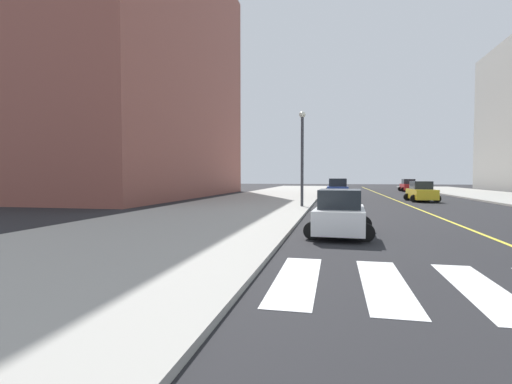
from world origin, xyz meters
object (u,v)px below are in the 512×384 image
Objects in this scene: car_red_nearest at (409,186)px; car_yellow_third at (421,192)px; car_white_fourth at (340,214)px; street_lamp at (302,150)px; car_blue_second at (338,189)px.

car_red_nearest reaches higher than car_yellow_third.
car_white_fourth is 12.46m from street_lamp.
car_red_nearest is 22.39m from car_blue_second.
car_red_nearest is at bearing 79.49° from car_white_fourth.
car_yellow_third is 0.63× the size of street_lamp.
car_blue_second reaches higher than car_yellow_third.
car_yellow_third is 22.55m from car_white_fourth.
street_lamp is at bearing 68.47° from car_red_nearest.
car_yellow_third reaches higher than car_white_fourth.
car_blue_second reaches higher than car_white_fourth.
car_yellow_third is at bearing 82.21° from car_red_nearest.
car_blue_second is 8.11m from car_yellow_third.
car_yellow_third is at bearing 73.68° from car_white_fourth.
car_blue_second is (-10.39, -19.84, 0.08)m from car_red_nearest.
car_blue_second is at bearing 62.14° from car_red_nearest.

